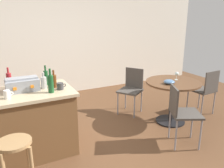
% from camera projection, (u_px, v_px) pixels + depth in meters
% --- Properties ---
extents(ground_plane, '(8.80, 8.80, 0.00)m').
position_uv_depth(ground_plane, '(102.00, 150.00, 3.27)').
color(ground_plane, brown).
extents(back_wall, '(8.00, 0.10, 2.70)m').
position_uv_depth(back_wall, '(51.00, 37.00, 5.20)').
color(back_wall, silver).
rests_on(back_wall, ground_plane).
extents(kitchen_island, '(1.33, 0.77, 0.89)m').
position_uv_depth(kitchen_island, '(23.00, 124.00, 3.06)').
color(kitchen_island, brown).
rests_on(kitchen_island, ground_plane).
extents(wooden_stool, '(0.33, 0.33, 0.67)m').
position_uv_depth(wooden_stool, '(16.00, 158.00, 2.27)').
color(wooden_stool, '#A37A4C').
rests_on(wooden_stool, ground_plane).
extents(dining_table, '(0.92, 0.92, 0.74)m').
position_uv_depth(dining_table, '(172.00, 91.00, 3.98)').
color(dining_table, black).
rests_on(dining_table, ground_plane).
extents(folding_chair_near, '(0.42, 0.42, 0.86)m').
position_uv_depth(folding_chair_near, '(205.00, 89.00, 4.31)').
color(folding_chair_near, '#47423D').
rests_on(folding_chair_near, ground_plane).
extents(folding_chair_far, '(0.56, 0.56, 0.85)m').
position_uv_depth(folding_chair_far, '(132.00, 87.00, 4.42)').
color(folding_chair_far, '#47423D').
rests_on(folding_chair_far, ground_plane).
extents(folding_chair_left, '(0.53, 0.53, 0.88)m').
position_uv_depth(folding_chair_left, '(181.00, 111.00, 3.28)').
color(folding_chair_left, '#47423D').
rests_on(folding_chair_left, ground_plane).
extents(toolbox, '(0.41, 0.25, 0.18)m').
position_uv_depth(toolbox, '(22.00, 84.00, 2.98)').
color(toolbox, gray).
rests_on(toolbox, kitchen_island).
extents(bottle_1, '(0.06, 0.06, 0.28)m').
position_uv_depth(bottle_1, '(46.00, 77.00, 3.22)').
color(bottle_1, '#194C23').
rests_on(bottle_1, kitchen_island).
extents(bottle_2, '(0.07, 0.07, 0.24)m').
position_uv_depth(bottle_2, '(54.00, 81.00, 3.11)').
color(bottle_2, '#603314').
rests_on(bottle_2, kitchen_island).
extents(bottle_3, '(0.07, 0.07, 0.22)m').
position_uv_depth(bottle_3, '(44.00, 82.00, 3.07)').
color(bottle_3, '#B7B2AD').
rests_on(bottle_3, kitchen_island).
extents(bottle_5, '(0.06, 0.06, 0.28)m').
position_uv_depth(bottle_5, '(9.00, 80.00, 3.09)').
color(bottle_5, maroon).
rests_on(bottle_5, kitchen_island).
extents(bottle_6, '(0.07, 0.07, 0.31)m').
position_uv_depth(bottle_6, '(51.00, 83.00, 2.91)').
color(bottle_6, '#194C23').
rests_on(bottle_6, kitchen_island).
extents(cup_1, '(0.11, 0.07, 0.10)m').
position_uv_depth(cup_1, '(7.00, 94.00, 2.71)').
color(cup_1, white).
rests_on(cup_1, kitchen_island).
extents(cup_3, '(0.12, 0.09, 0.09)m').
position_uv_depth(cup_3, '(60.00, 86.00, 3.04)').
color(cup_3, '#383838').
rests_on(cup_3, kitchen_island).
extents(wine_glass, '(0.07, 0.07, 0.14)m').
position_uv_depth(wine_glass, '(177.00, 74.00, 4.00)').
color(wine_glass, silver).
rests_on(wine_glass, dining_table).
extents(serving_bowl, '(0.18, 0.18, 0.07)m').
position_uv_depth(serving_bowl, '(169.00, 82.00, 3.78)').
color(serving_bowl, '#4C7099').
rests_on(serving_bowl, dining_table).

